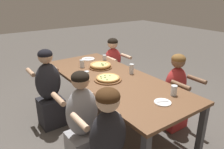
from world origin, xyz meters
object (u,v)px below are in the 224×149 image
Objects in this scene: pizza_board_main at (108,78)px; empty_plate_b at (163,102)px; diner_near_midleft at (49,92)px; drinking_glass_c at (82,64)px; pizza_board_second at (100,66)px; drinking_glass_d at (87,76)px; empty_plate_a at (88,59)px; diner_near_midright at (83,126)px; drinking_glass_a at (174,91)px; drinking_glass_b at (131,69)px; diner_far_midright at (175,95)px; diner_far_left at (113,67)px; drinking_glass_e at (82,79)px; cocktail_glass_blue at (105,58)px.

pizza_board_main is 0.89m from empty_plate_b.
diner_near_midleft is (-1.45, -0.76, -0.23)m from empty_plate_b.
pizza_board_main is 2.02× the size of empty_plate_b.
drinking_glass_c is at bearing 9.51° from diner_near_midleft.
drinking_glass_d reaches higher than pizza_board_second.
pizza_board_main is at bearing -14.52° from empty_plate_a.
drinking_glass_d is at bearing 56.24° from diner_near_midright.
drinking_glass_d is at bearing -147.86° from drinking_glass_a.
diner_near_midleft is at bearing -144.40° from drinking_glass_a.
pizza_board_main is at bearing 58.67° from drinking_glass_d.
drinking_glass_c is 0.90× the size of drinking_glass_d.
diner_near_midright reaches higher than empty_plate_a.
diner_near_midright is (0.45, -1.06, -0.30)m from drinking_glass_b.
drinking_glass_b is at bearing -28.30° from diner_near_midleft.
diner_near_midleft reaches higher than drinking_glass_a.
pizza_board_second is 0.51m from empty_plate_a.
diner_far_midright reaches higher than drinking_glass_a.
diner_far_left is 0.92× the size of diner_near_midright.
pizza_board_main is 0.29m from drinking_glass_d.
diner_near_midright is at bearing -90.00° from diner_near_midleft.
diner_near_midleft is 1.01× the size of diner_near_midright.
diner_far_left is at bearing 141.55° from pizza_board_main.
pizza_board_main is at bearing 70.09° from drinking_glass_e.
pizza_board_main reaches higher than empty_plate_a.
diner_near_midleft reaches higher than diner_far_left.
drinking_glass_d is (-0.97, -0.61, 0.01)m from drinking_glass_a.
drinking_glass_c is at bearing -174.34° from empty_plate_b.
pizza_board_second reaches higher than pizza_board_main.
drinking_glass_a is 1.17m from drinking_glass_e.
drinking_glass_d is at bearing -47.73° from cocktail_glass_blue.
diner_far_midright is (0.50, 0.40, -0.32)m from drinking_glass_b.
pizza_board_second is at bearing -172.50° from drinking_glass_a.
pizza_board_second is at bearing -154.62° from drinking_glass_b.
drinking_glass_e is at bearing -49.99° from cocktail_glass_blue.
pizza_board_second is at bearing 128.34° from drinking_glass_d.
diner_near_midleft is at bearing 90.00° from diner_near_midright.
drinking_glass_c is at bearing -177.27° from pizza_board_main.
empty_plate_a is at bearing 137.95° from drinking_glass_c.
drinking_glass_d reaches higher than drinking_glass_e.
pizza_board_main is 0.82m from diner_near_midright.
drinking_glass_a is 0.10× the size of diner_near_midleft.
empty_plate_b is at bearing -62.51° from diner_near_midleft.
drinking_glass_a is at bearing 36.62° from drinking_glass_e.
pizza_board_second is at bearing 158.62° from pizza_board_main.
drinking_glass_e is 0.10× the size of diner_near_midleft.
diner_far_midright is at bearing -36.42° from diner_near_midleft.
diner_far_midright reaches higher than cocktail_glass_blue.
empty_plate_b is 0.91m from diner_near_midright.
diner_far_midright is at bearing 118.52° from empty_plate_b.
diner_far_left is (-0.36, 0.85, -0.34)m from drinking_glass_c.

